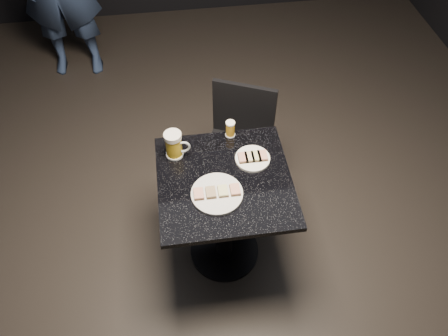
{
  "coord_description": "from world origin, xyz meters",
  "views": [
    {
      "loc": [
        -0.2,
        -1.4,
        2.53
      ],
      "look_at": [
        0.0,
        0.02,
        0.82
      ],
      "focal_mm": 35.0,
      "sensor_mm": 36.0,
      "label": 1
    }
  ],
  "objects_px": {
    "beer_mug": "(174,145)",
    "chair": "(239,142)",
    "plate_large": "(217,194)",
    "table": "(224,206)",
    "plate_small": "(253,159)",
    "beer_tumbler": "(230,129)"
  },
  "relations": [
    {
      "from": "beer_mug",
      "to": "chair",
      "type": "height_order",
      "value": "beer_mug"
    },
    {
      "from": "table",
      "to": "beer_mug",
      "type": "height_order",
      "value": "beer_mug"
    },
    {
      "from": "plate_small",
      "to": "chair",
      "type": "height_order",
      "value": "chair"
    },
    {
      "from": "plate_large",
      "to": "beer_tumbler",
      "type": "xyz_separation_m",
      "value": [
        0.13,
        0.41,
        0.04
      ]
    },
    {
      "from": "beer_tumbler",
      "to": "chair",
      "type": "height_order",
      "value": "chair"
    },
    {
      "from": "table",
      "to": "beer_mug",
      "type": "bearing_deg",
      "value": 138.86
    },
    {
      "from": "table",
      "to": "chair",
      "type": "distance_m",
      "value": 0.52
    },
    {
      "from": "beer_tumbler",
      "to": "chair",
      "type": "relative_size",
      "value": 0.11
    },
    {
      "from": "plate_large",
      "to": "table",
      "type": "relative_size",
      "value": 0.35
    },
    {
      "from": "plate_small",
      "to": "beer_mug",
      "type": "height_order",
      "value": "beer_mug"
    },
    {
      "from": "beer_tumbler",
      "to": "table",
      "type": "bearing_deg",
      "value": -103.81
    },
    {
      "from": "plate_small",
      "to": "chair",
      "type": "xyz_separation_m",
      "value": [
        -0.01,
        0.37,
        -0.26
      ]
    },
    {
      "from": "table",
      "to": "beer_mug",
      "type": "xyz_separation_m",
      "value": [
        -0.24,
        0.21,
        0.32
      ]
    },
    {
      "from": "beer_mug",
      "to": "chair",
      "type": "xyz_separation_m",
      "value": [
        0.4,
        0.28,
        -0.33
      ]
    },
    {
      "from": "chair",
      "to": "plate_large",
      "type": "bearing_deg",
      "value": -110.08
    },
    {
      "from": "plate_small",
      "to": "table",
      "type": "relative_size",
      "value": 0.25
    },
    {
      "from": "plate_large",
      "to": "beer_mug",
      "type": "xyz_separation_m",
      "value": [
        -0.19,
        0.3,
        0.07
      ]
    },
    {
      "from": "plate_large",
      "to": "chair",
      "type": "height_order",
      "value": "chair"
    },
    {
      "from": "plate_large",
      "to": "chair",
      "type": "relative_size",
      "value": 0.3
    },
    {
      "from": "plate_small",
      "to": "table",
      "type": "distance_m",
      "value": 0.32
    },
    {
      "from": "beer_mug",
      "to": "chair",
      "type": "distance_m",
      "value": 0.59
    },
    {
      "from": "plate_large",
      "to": "plate_small",
      "type": "relative_size",
      "value": 1.39
    }
  ]
}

